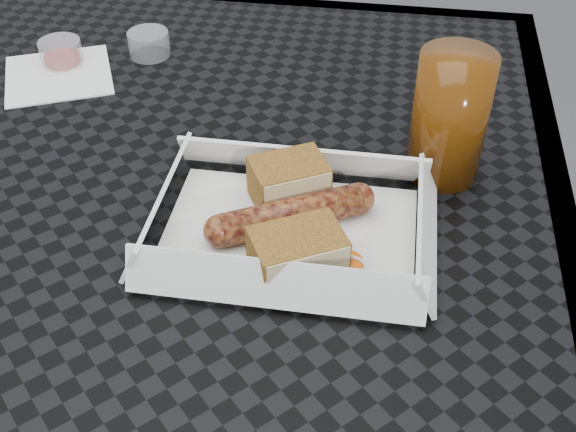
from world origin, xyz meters
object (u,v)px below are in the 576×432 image
object	(u,v)px
patio_table	(171,217)
food_tray	(290,233)
bratwurst	(291,214)
drink_glass	(450,117)

from	to	relation	value
patio_table	food_tray	size ratio (longest dim) A/B	3.64
bratwurst	patio_table	bearing A→B (deg)	149.62
food_tray	patio_table	bearing A→B (deg)	147.96
patio_table	food_tray	world-z (taller)	food_tray
bratwurst	drink_glass	size ratio (longest dim) A/B	1.12
food_tray	bratwurst	world-z (taller)	bratwurst
patio_table	bratwurst	bearing A→B (deg)	-30.38
food_tray	bratwurst	size ratio (longest dim) A/B	1.54
drink_glass	bratwurst	bearing A→B (deg)	-140.76
patio_table	bratwurst	xyz separation A→B (m)	(0.14, -0.08, 0.09)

